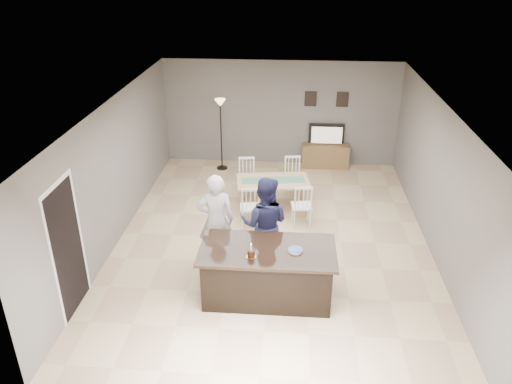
# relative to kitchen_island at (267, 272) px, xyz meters

# --- Properties ---
(floor) EXTENTS (8.00, 8.00, 0.00)m
(floor) POSITION_rel_kitchen_island_xyz_m (0.00, 1.80, -0.45)
(floor) COLOR #D1B686
(floor) RESTS_ON ground
(room_shell) EXTENTS (8.00, 8.00, 8.00)m
(room_shell) POSITION_rel_kitchen_island_xyz_m (0.00, 1.80, 1.22)
(room_shell) COLOR slate
(room_shell) RESTS_ON floor
(kitchen_island) EXTENTS (2.15, 1.10, 0.90)m
(kitchen_island) POSITION_rel_kitchen_island_xyz_m (0.00, 0.00, 0.00)
(kitchen_island) COLOR black
(kitchen_island) RESTS_ON floor
(tv_console) EXTENTS (1.20, 0.40, 0.60)m
(tv_console) POSITION_rel_kitchen_island_xyz_m (1.20, 5.57, -0.15)
(tv_console) COLOR brown
(tv_console) RESTS_ON floor
(television) EXTENTS (0.91, 0.12, 0.53)m
(television) POSITION_rel_kitchen_island_xyz_m (1.20, 5.64, 0.41)
(television) COLOR black
(television) RESTS_ON tv_console
(tv_screen_glow) EXTENTS (0.78, 0.00, 0.78)m
(tv_screen_glow) POSITION_rel_kitchen_island_xyz_m (1.20, 5.56, 0.42)
(tv_screen_glow) COLOR orange
(tv_screen_glow) RESTS_ON tv_console
(picture_frames) EXTENTS (1.10, 0.02, 0.38)m
(picture_frames) POSITION_rel_kitchen_island_xyz_m (1.15, 5.78, 1.30)
(picture_frames) COLOR black
(picture_frames) RESTS_ON room_shell
(doorway) EXTENTS (0.00, 2.10, 2.65)m
(doorway) POSITION_rel_kitchen_island_xyz_m (-2.99, -0.50, 0.80)
(doorway) COLOR black
(doorway) RESTS_ON floor
(woman) EXTENTS (0.71, 0.53, 1.75)m
(woman) POSITION_rel_kitchen_island_xyz_m (-0.95, 0.88, 0.42)
(woman) COLOR #B0AFB4
(woman) RESTS_ON floor
(man) EXTENTS (0.92, 0.75, 1.75)m
(man) POSITION_rel_kitchen_island_xyz_m (-0.09, 0.81, 0.42)
(man) COLOR #1A1B3A
(man) RESTS_ON floor
(birthday_cake) EXTENTS (0.16, 0.16, 0.24)m
(birthday_cake) POSITION_rel_kitchen_island_xyz_m (-0.24, -0.24, 0.50)
(birthday_cake) COLOR gold
(birthday_cake) RESTS_ON kitchen_island
(plate_stack) EXTENTS (0.23, 0.23, 0.04)m
(plate_stack) POSITION_rel_kitchen_island_xyz_m (0.44, -0.03, 0.46)
(plate_stack) COLOR white
(plate_stack) RESTS_ON kitchen_island
(dining_table) EXTENTS (1.68, 1.90, 0.93)m
(dining_table) POSITION_rel_kitchen_island_xyz_m (-0.05, 3.01, 0.14)
(dining_table) COLOR tan
(dining_table) RESTS_ON floor
(floor_lamp) EXTENTS (0.28, 0.28, 1.84)m
(floor_lamp) POSITION_rel_kitchen_island_xyz_m (-1.48, 5.24, 0.97)
(floor_lamp) COLOR black
(floor_lamp) RESTS_ON floor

